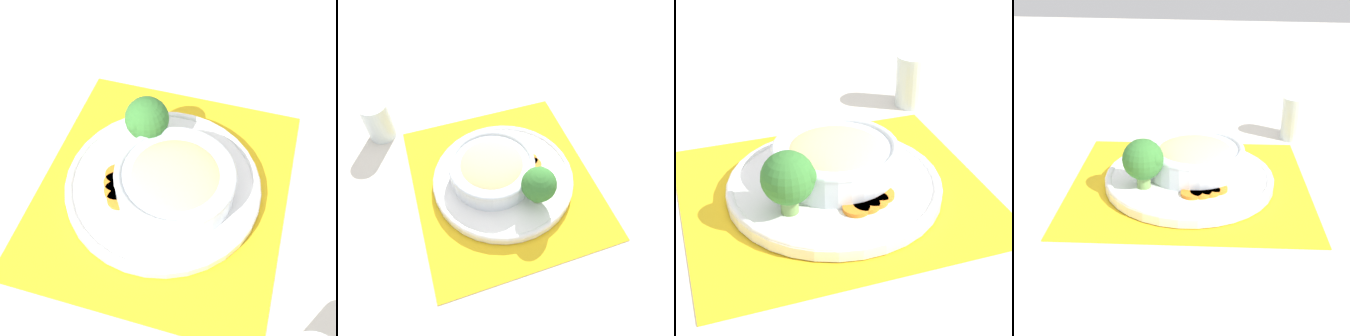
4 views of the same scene
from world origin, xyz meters
The scene contains 10 objects.
ground_plane centered at (0.00, 0.00, 0.00)m, with size 4.00×4.00×0.00m, color beige.
placemat centered at (0.00, 0.00, 0.00)m, with size 0.46×0.42×0.00m.
plate centered at (0.00, 0.00, 0.02)m, with size 0.31×0.31×0.02m.
bowl centered at (-0.01, -0.02, 0.05)m, with size 0.19×0.19×0.06m.
broccoli_floret centered at (0.07, 0.06, 0.07)m, with size 0.07×0.07×0.09m.
carrot_slice_near centered at (-0.01, 0.07, 0.02)m, with size 0.04×0.04×0.01m.
carrot_slice_middle centered at (-0.03, 0.07, 0.02)m, with size 0.04×0.04×0.01m.
carrot_slice_far centered at (-0.04, 0.06, 0.02)m, with size 0.04×0.04×0.01m.
carrot_slice_extra centered at (-0.05, 0.05, 0.02)m, with size 0.04×0.04×0.01m.
water_glass centered at (-0.21, -0.26, 0.04)m, with size 0.07×0.07×0.10m.
Camera 2 is at (0.41, -0.10, 0.61)m, focal length 35.00 mm.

